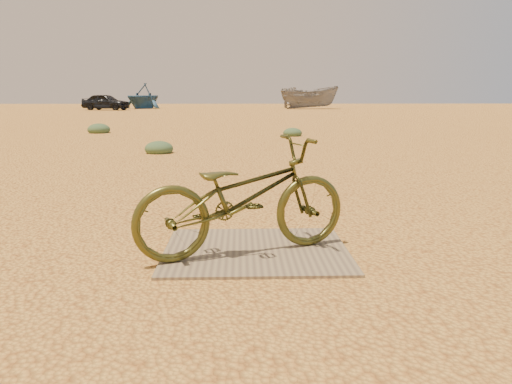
{
  "coord_description": "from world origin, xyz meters",
  "views": [
    {
      "loc": [
        -0.56,
        -4.17,
        1.26
      ],
      "look_at": [
        -0.43,
        -0.3,
        0.49
      ],
      "focal_mm": 35.0,
      "sensor_mm": 36.0,
      "label": 1
    }
  ],
  "objects_px": {
    "boat_far_left": "(143,96)",
    "boat_mid_right": "(309,97)",
    "bicycle": "(243,197)",
    "plywood_board": "(256,250)",
    "car": "(106,102)"
  },
  "relations": [
    {
      "from": "boat_far_left",
      "to": "boat_mid_right",
      "type": "bearing_deg",
      "value": 22.48
    },
    {
      "from": "bicycle",
      "to": "plywood_board",
      "type": "bearing_deg",
      "value": -66.64
    },
    {
      "from": "plywood_board",
      "to": "bicycle",
      "type": "distance_m",
      "value": 0.49
    },
    {
      "from": "boat_far_left",
      "to": "boat_mid_right",
      "type": "relative_size",
      "value": 0.84
    },
    {
      "from": "bicycle",
      "to": "boat_mid_right",
      "type": "bearing_deg",
      "value": -28.97
    },
    {
      "from": "plywood_board",
      "to": "car",
      "type": "bearing_deg",
      "value": 106.45
    },
    {
      "from": "bicycle",
      "to": "boat_far_left",
      "type": "height_order",
      "value": "boat_far_left"
    },
    {
      "from": "car",
      "to": "boat_far_left",
      "type": "relative_size",
      "value": 0.89
    },
    {
      "from": "boat_far_left",
      "to": "boat_mid_right",
      "type": "xyz_separation_m",
      "value": [
        14.05,
        -1.23,
        -0.14
      ]
    },
    {
      "from": "plywood_board",
      "to": "bicycle",
      "type": "bearing_deg",
      "value": -136.22
    },
    {
      "from": "bicycle",
      "to": "boat_mid_right",
      "type": "relative_size",
      "value": 0.35
    },
    {
      "from": "car",
      "to": "boat_far_left",
      "type": "bearing_deg",
      "value": -13.21
    },
    {
      "from": "plywood_board",
      "to": "bicycle",
      "type": "xyz_separation_m",
      "value": [
        -0.1,
        -0.1,
        0.46
      ]
    },
    {
      "from": "plywood_board",
      "to": "car",
      "type": "distance_m",
      "value": 37.3
    },
    {
      "from": "bicycle",
      "to": "boat_far_left",
      "type": "xyz_separation_m",
      "value": [
        -8.27,
        39.74,
        0.61
      ]
    }
  ]
}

